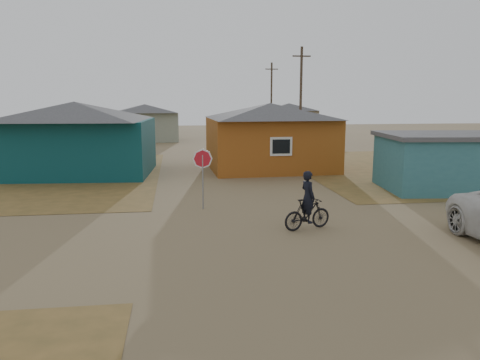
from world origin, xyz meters
name	(u,v)px	position (x,y,z in m)	size (l,w,h in m)	color
ground	(280,239)	(0.00, 0.00, 0.00)	(120.00, 120.00, 0.00)	olive
grass_ne	(457,167)	(14.00, 13.00, 0.01)	(20.00, 18.00, 0.00)	brown
house_teal	(76,137)	(-8.50, 13.50, 2.05)	(8.93, 7.08, 4.00)	#0B393C
house_yellow	(270,135)	(2.50, 14.00, 2.00)	(7.72, 6.76, 3.90)	#994F17
shed_turquoise	(451,161)	(9.50, 6.50, 1.31)	(6.71, 4.93, 2.60)	#367178
house_pale_west	(145,122)	(-6.00, 34.00, 1.86)	(7.04, 6.15, 3.60)	gray
house_beige_east	(289,118)	(10.00, 40.00, 1.86)	(6.95, 6.05, 3.60)	gray
house_pale_north	(84,118)	(-14.00, 46.00, 1.75)	(6.28, 5.81, 3.40)	gray
utility_pole_near	(301,99)	(6.50, 22.00, 4.14)	(1.40, 0.20, 8.00)	#443729
utility_pole_far	(271,99)	(7.50, 38.00, 4.14)	(1.40, 0.20, 8.00)	#443729
stop_sign	(203,165)	(-2.06, 4.19, 1.71)	(0.72, 0.30, 2.31)	gray
cyclist	(308,208)	(1.10, 0.89, 0.70)	(1.76, 0.97, 1.91)	black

